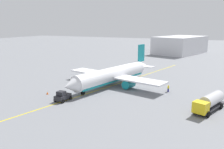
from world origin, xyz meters
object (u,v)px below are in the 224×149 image
object	(u,v)px
fuel_tanker	(210,102)
safety_cone_nose	(47,93)
pushback_tug	(62,96)
airplane	(113,75)
refueling_worker	(168,88)

from	to	relation	value
fuel_tanker	safety_cone_nose	bearing A→B (deg)	-82.21
pushback_tug	safety_cone_nose	size ratio (longest dim) A/B	6.29
pushback_tug	airplane	bearing A→B (deg)	165.42
fuel_tanker	pushback_tug	xyz separation A→B (m)	(7.03, -28.43, -0.71)
fuel_tanker	refueling_worker	xyz separation A→B (m)	(-9.32, -9.63, -0.90)
refueling_worker	airplane	bearing A→B (deg)	-89.69
airplane	pushback_tug	world-z (taller)	airplane
airplane	refueling_worker	xyz separation A→B (m)	(-0.08, 14.57, -1.94)
airplane	refueling_worker	world-z (taller)	airplane
fuel_tanker	airplane	bearing A→B (deg)	-110.90
airplane	safety_cone_nose	bearing A→B (deg)	-36.43
airplane	pushback_tug	xyz separation A→B (m)	(16.26, -4.23, -1.76)
fuel_tanker	refueling_worker	distance (m)	13.43
fuel_tanker	pushback_tug	world-z (taller)	fuel_tanker
pushback_tug	refueling_worker	xyz separation A→B (m)	(-16.34, 18.80, -0.19)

